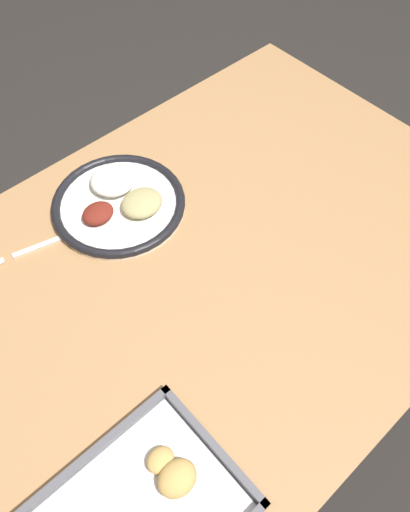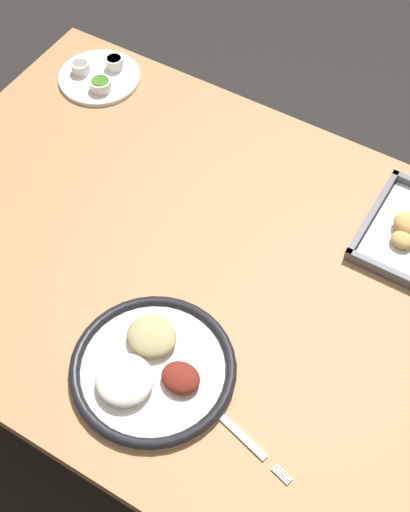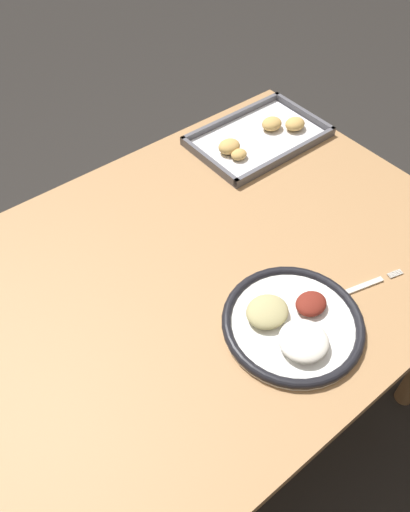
{
  "view_description": "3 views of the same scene",
  "coord_description": "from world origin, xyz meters",
  "views": [
    {
      "loc": [
        0.38,
        0.41,
        1.6
      ],
      "look_at": [
        0.02,
        0.0,
        0.8
      ],
      "focal_mm": 35.0,
      "sensor_mm": 36.0,
      "label": 1
    },
    {
      "loc": [
        0.41,
        -0.65,
        1.89
      ],
      "look_at": [
        0.02,
        0.0,
        0.8
      ],
      "focal_mm": 50.0,
      "sensor_mm": 36.0,
      "label": 2
    },
    {
      "loc": [
        -0.43,
        -0.56,
        1.63
      ],
      "look_at": [
        0.02,
        0.0,
        0.8
      ],
      "focal_mm": 35.0,
      "sensor_mm": 36.0,
      "label": 3
    }
  ],
  "objects": [
    {
      "name": "dining_table",
      "position": [
        0.0,
        0.0,
        0.66
      ],
      "size": [
        1.26,
        0.88,
        0.77
      ],
      "color": "#AD7F51",
      "rests_on": "ground_plane"
    },
    {
      "name": "saucer_plate",
      "position": [
        -0.46,
        0.32,
        0.78
      ],
      "size": [
        0.19,
        0.19,
        0.04
      ],
      "color": "white",
      "rests_on": "dining_table"
    },
    {
      "name": "dinner_plate",
      "position": [
        0.05,
        -0.24,
        0.78
      ],
      "size": [
        0.29,
        0.29,
        0.05
      ],
      "color": "white",
      "rests_on": "dining_table"
    },
    {
      "name": "ground_plane",
      "position": [
        0.0,
        0.0,
        0.0
      ],
      "size": [
        8.0,
        8.0,
        0.0
      ],
      "primitive_type": "plane",
      "color": "#282623"
    },
    {
      "name": "fork",
      "position": [
        0.23,
        -0.26,
        0.77
      ],
      "size": [
        0.21,
        0.07,
        0.0
      ],
      "rotation": [
        0.0,
        0.0,
        -0.26
      ],
      "color": "silver",
      "rests_on": "dining_table"
    }
  ]
}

